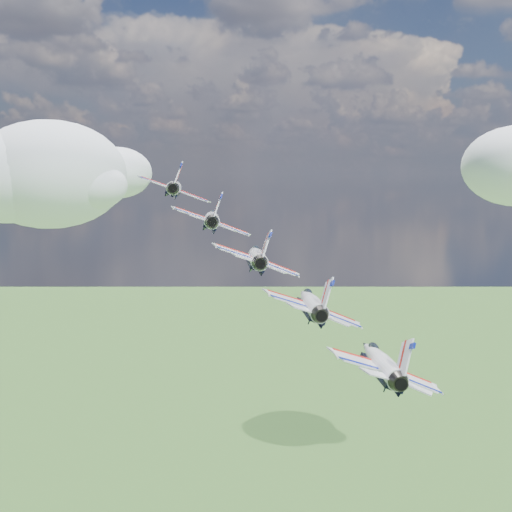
% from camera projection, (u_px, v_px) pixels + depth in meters
% --- Properties ---
extents(cloud_left, '(50.94, 40.03, 20.01)m').
position_uv_depth(cloud_left, '(59.00, 176.00, 171.22)').
color(cloud_left, white).
extents(jet_0, '(14.18, 16.66, 7.28)m').
position_uv_depth(jet_0, '(175.00, 187.00, 96.38)').
color(jet_0, white).
extents(jet_1, '(14.18, 16.66, 7.28)m').
position_uv_depth(jet_1, '(212.00, 218.00, 87.98)').
color(jet_1, white).
extents(jet_2, '(14.18, 16.66, 7.28)m').
position_uv_depth(jet_2, '(256.00, 256.00, 79.58)').
color(jet_2, white).
extents(jet_3, '(14.18, 16.66, 7.28)m').
position_uv_depth(jet_3, '(311.00, 302.00, 71.18)').
color(jet_3, white).
extents(jet_4, '(14.18, 16.66, 7.28)m').
position_uv_depth(jet_4, '(380.00, 361.00, 62.78)').
color(jet_4, white).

